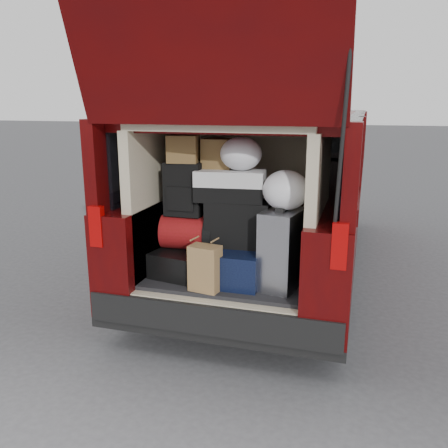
{
  "coord_description": "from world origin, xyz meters",
  "views": [
    {
      "loc": [
        0.97,
        -3.26,
        1.89
      ],
      "look_at": [
        -0.05,
        0.2,
        0.96
      ],
      "focal_mm": 38.0,
      "sensor_mm": 36.0,
      "label": 1
    }
  ],
  "objects": [
    {
      "name": "ground",
      "position": [
        0.0,
        0.0,
        0.0
      ],
      "size": [
        80.0,
        80.0,
        0.0
      ],
      "primitive_type": "plane",
      "color": "#39393C",
      "rests_on": "ground"
    },
    {
      "name": "minivan",
      "position": [
        0.0,
        1.86,
        0.91
      ],
      "size": [
        1.9,
        5.35,
        2.77
      ],
      "color": "black",
      "rests_on": "ground"
    },
    {
      "name": "load_floor",
      "position": [
        0.0,
        0.28,
        0.28
      ],
      "size": [
        1.24,
        1.05,
        0.55
      ],
      "primitive_type": "cube",
      "color": "black",
      "rests_on": "ground"
    },
    {
      "name": "black_hardshell",
      "position": [
        -0.38,
        0.13,
        0.65
      ],
      "size": [
        0.45,
        0.56,
        0.2
      ],
      "primitive_type": "cube",
      "rotation": [
        0.0,
        0.0,
        -0.18
      ],
      "color": "black",
      "rests_on": "load_floor"
    },
    {
      "name": "navy_hardshell",
      "position": [
        0.04,
        0.13,
        0.68
      ],
      "size": [
        0.49,
        0.6,
        0.26
      ],
      "primitive_type": "cube",
      "rotation": [
        0.0,
        0.0,
        0.0
      ],
      "color": "black",
      "rests_on": "load_floor"
    },
    {
      "name": "silver_roller",
      "position": [
        0.43,
        0.06,
        0.84
      ],
      "size": [
        0.32,
        0.43,
        0.59
      ],
      "primitive_type": "cube",
      "rotation": [
        0.0,
        0.0,
        -0.2
      ],
      "color": "silver",
      "rests_on": "load_floor"
    },
    {
      "name": "kraft_bag",
      "position": [
        -0.09,
        -0.17,
        0.72
      ],
      "size": [
        0.24,
        0.17,
        0.34
      ],
      "primitive_type": "cube",
      "rotation": [
        0.0,
        0.0,
        -0.16
      ],
      "color": "#A37E49",
      "rests_on": "load_floor"
    },
    {
      "name": "red_duffel",
      "position": [
        -0.34,
        0.16,
        0.89
      ],
      "size": [
        0.44,
        0.31,
        0.27
      ],
      "primitive_type": "cube",
      "rotation": [
        0.0,
        0.0,
        0.09
      ],
      "color": "maroon",
      "rests_on": "black_hardshell"
    },
    {
      "name": "black_soft_case",
      "position": [
        0.07,
        0.19,
        0.99
      ],
      "size": [
        0.51,
        0.32,
        0.35
      ],
      "primitive_type": "cube",
      "rotation": [
        0.0,
        0.0,
        0.07
      ],
      "color": "black",
      "rests_on": "navy_hardshell"
    },
    {
      "name": "backpack",
      "position": [
        -0.37,
        0.17,
        1.23
      ],
      "size": [
        0.29,
        0.18,
        0.42
      ],
      "primitive_type": "cube",
      "rotation": [
        0.0,
        0.0,
        0.01
      ],
      "color": "black",
      "rests_on": "red_duffel"
    },
    {
      "name": "twotone_duffel",
      "position": [
        0.0,
        0.18,
        1.28
      ],
      "size": [
        0.55,
        0.32,
        0.23
      ],
      "primitive_type": "cube",
      "rotation": [
        0.0,
        0.0,
        0.1
      ],
      "color": "white",
      "rests_on": "black_soft_case"
    },
    {
      "name": "grocery_sack_lower",
      "position": [
        -0.37,
        0.16,
        1.55
      ],
      "size": [
        0.25,
        0.22,
        0.21
      ],
      "primitive_type": "cube",
      "rotation": [
        0.0,
        0.0,
        0.15
      ],
      "color": "olive",
      "rests_on": "backpack"
    },
    {
      "name": "grocery_sack_upper",
      "position": [
        -0.12,
        0.27,
        1.51
      ],
      "size": [
        0.23,
        0.19,
        0.23
      ],
      "primitive_type": "cube",
      "rotation": [
        0.0,
        0.0,
        0.04
      ],
      "color": "olive",
      "rests_on": "twotone_duffel"
    },
    {
      "name": "plastic_bag_center",
      "position": [
        0.08,
        0.18,
        1.52
      ],
      "size": [
        0.33,
        0.31,
        0.25
      ],
      "primitive_type": "ellipsoid",
      "rotation": [
        0.0,
        0.0,
        -0.04
      ],
      "color": "white",
      "rests_on": "twotone_duffel"
    },
    {
      "name": "plastic_bag_right",
      "position": [
        0.44,
        0.09,
        1.28
      ],
      "size": [
        0.38,
        0.37,
        0.29
      ],
      "primitive_type": "ellipsoid",
      "rotation": [
        0.0,
        0.0,
        -0.18
      ],
      "color": "white",
      "rests_on": "silver_roller"
    }
  ]
}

